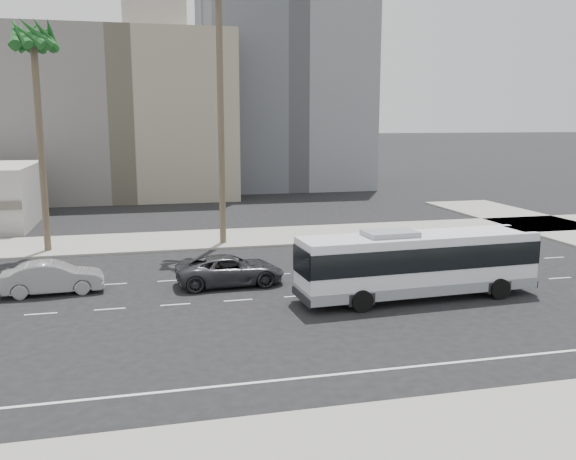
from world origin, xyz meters
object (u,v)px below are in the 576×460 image
object	(u,v)px
city_bus	(418,262)
car_b	(53,278)
car_a	(230,270)
palm_mid	(33,43)

from	to	relation	value
city_bus	car_b	xyz separation A→B (m)	(-17.51, 5.05, -0.99)
car_a	city_bus	bearing A→B (deg)	-120.32
palm_mid	car_a	bearing A→B (deg)	-45.77
city_bus	palm_mid	size ratio (longest dim) A/B	0.81
car_b	city_bus	bearing A→B (deg)	-109.47
city_bus	car_a	world-z (taller)	city_bus
city_bus	palm_mid	distance (m)	27.17
city_bus	car_b	bearing A→B (deg)	161.00
car_a	palm_mid	bearing A→B (deg)	42.05
city_bus	car_a	bearing A→B (deg)	148.93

